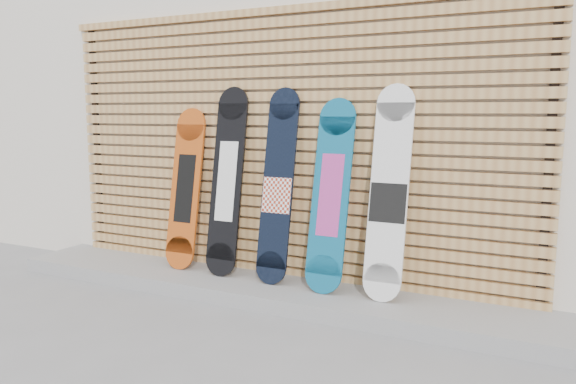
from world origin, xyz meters
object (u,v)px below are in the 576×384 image
snowboard_0 (186,188)px  snowboard_1 (227,181)px  snowboard_2 (278,187)px  snowboard_4 (389,194)px  snowboard_3 (331,195)px

snowboard_0 → snowboard_1: snowboard_1 is taller
snowboard_0 → snowboard_2: size_ratio=0.90×
snowboard_0 → snowboard_4: size_ratio=0.89×
snowboard_1 → snowboard_4: (1.38, -0.01, -0.01)m
snowboard_1 → snowboard_3: (0.94, -0.02, -0.05)m
snowboard_1 → snowboard_0: bearing=179.0°
snowboard_1 → snowboard_4: bearing=-0.5°
snowboard_0 → snowboard_2: (0.91, -0.01, 0.07)m
snowboard_0 → snowboard_1: bearing=-1.0°
snowboard_2 → snowboard_3: size_ratio=1.06×
snowboard_2 → snowboard_4: snowboard_4 is taller
snowboard_3 → snowboard_4: 0.45m
snowboard_0 → snowboard_3: size_ratio=0.95×
snowboard_3 → snowboard_0: bearing=178.8°
snowboard_2 → snowboard_4: bearing=-0.3°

